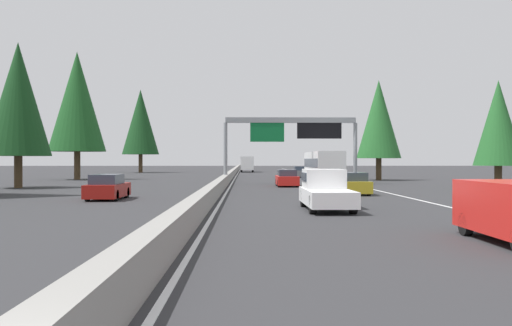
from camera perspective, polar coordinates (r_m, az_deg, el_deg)
ground_plane at (r=62.88m, az=-2.52°, el=-1.79°), size 320.00×320.00×0.00m
median_barrier at (r=82.86m, az=-2.38°, el=-0.97°), size 180.00×0.56×0.90m
shoulder_stripe_right at (r=73.52m, az=6.69°, el=-1.48°), size 160.00×0.16×0.01m
shoulder_stripe_median at (r=72.86m, az=-2.13°, el=-1.50°), size 160.00×0.16×0.01m
sign_gantry_overhead at (r=53.16m, az=3.73°, el=3.25°), size 0.50×12.68×6.32m
pickup_mid_right at (r=26.25m, az=7.08°, el=-2.72°), size 5.60×2.00×1.86m
sedan_mid_left at (r=48.75m, az=3.17°, el=-1.59°), size 4.40×1.80×1.47m
box_truck_mid_center at (r=106.80m, az=-0.91°, el=-0.06°), size 8.50×2.40×2.95m
bus_far_center at (r=55.51m, az=6.85°, el=-0.30°), size 11.50×2.55×3.10m
sedan_distant_b at (r=74.71m, az=4.49°, el=-0.93°), size 4.40×1.80×1.47m
sedan_far_left at (r=37.98m, az=9.80°, el=-2.14°), size 4.40×1.80×1.47m
oncoming_near at (r=33.75m, az=-14.86°, el=-2.45°), size 4.40×1.80×1.47m
conifer_right_near at (r=47.30m, az=23.42°, el=3.74°), size 3.73×3.73×8.49m
conifer_right_mid at (r=65.29m, az=12.38°, el=4.36°), size 5.01×5.01×11.39m
conifer_left_near at (r=50.19m, az=-23.04°, el=5.98°), size 5.27×5.27×11.98m
conifer_left_mid at (r=69.40m, az=-17.74°, el=5.96°), size 6.62×6.62×15.05m
conifer_left_far at (r=104.81m, az=-11.67°, el=4.10°), size 6.68×6.68×15.19m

